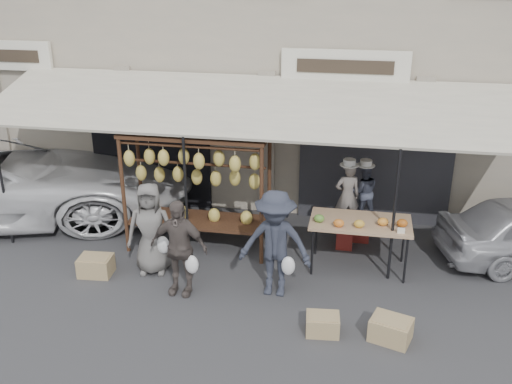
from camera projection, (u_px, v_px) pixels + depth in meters
ground_plane at (229, 300)px, 9.04m from camera, size 90.00×90.00×0.00m
shophouse at (289, 21)px, 13.56m from camera, size 24.00×6.15×7.30m
awning at (256, 107)px, 10.14m from camera, size 10.00×2.35×2.92m
banana_rack at (196, 169)px, 10.07m from camera, size 2.60×0.90×2.24m
produce_table at (360, 224)px, 9.62m from camera, size 1.70×0.90×1.04m
vendor_left at (347, 196)px, 10.30m from camera, size 0.52×0.42×1.25m
vendor_right at (364, 192)px, 10.60m from camera, size 0.60×0.50×1.10m
customer_left at (151, 229)px, 9.58m from camera, size 0.87×0.65×1.62m
customer_mid at (179, 247)px, 8.97m from camera, size 0.97×0.45×1.61m
customer_right at (275, 244)px, 8.90m from camera, size 1.17×0.70×1.77m
stool_left at (345, 237)px, 10.62m from camera, size 0.36×0.36×0.42m
stool_right at (361, 229)px, 10.89m from camera, size 0.38×0.38×0.45m
crate_near_a at (323, 324)px, 8.20m from camera, size 0.51×0.40×0.28m
crate_near_b at (391, 330)px, 8.04m from camera, size 0.65×0.57×0.33m
crate_far at (96, 266)px, 9.72m from camera, size 0.58×0.46×0.33m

